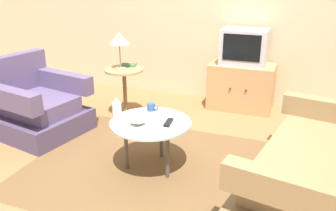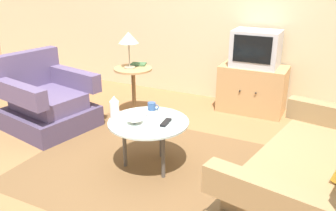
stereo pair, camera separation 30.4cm
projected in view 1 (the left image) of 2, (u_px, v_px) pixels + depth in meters
ground_plane at (146, 170)px, 3.28m from camera, size 16.00×16.00×0.00m
back_wall at (211, 2)px, 4.78m from camera, size 9.00×0.12×2.70m
area_rug at (151, 167)px, 3.33m from camera, size 2.29×1.87×0.00m
armchair at (36, 107)px, 4.00m from camera, size 1.06×1.02×0.86m
couch at (324, 171)px, 2.73m from camera, size 1.23×1.82×0.89m
coffee_table at (151, 126)px, 3.18m from camera, size 0.74×0.74×0.47m
side_table at (125, 83)px, 4.36m from camera, size 0.47×0.47×0.62m
tv_stand at (241, 86)px, 4.68m from camera, size 0.84×0.50×0.61m
television at (244, 47)px, 4.49m from camera, size 0.58×0.42×0.46m
table_lamp at (119, 40)px, 4.15m from camera, size 0.24×0.24×0.45m
vase at (117, 112)px, 3.03m from camera, size 0.08×0.08×0.27m
mug at (151, 107)px, 3.41m from camera, size 0.12×0.08×0.08m
bowl at (137, 122)px, 3.10m from camera, size 0.15×0.15×0.04m
tv_remote_dark at (168, 122)px, 3.13m from camera, size 0.07×0.18×0.02m
tv_remote_silver at (139, 115)px, 3.30m from camera, size 0.18×0.06×0.02m
book at (129, 65)px, 4.43m from camera, size 0.22×0.19×0.02m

